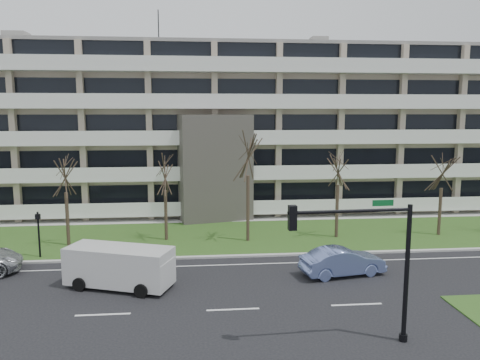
{
  "coord_description": "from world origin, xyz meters",
  "views": [
    {
      "loc": [
        -1.64,
        -20.84,
        9.23
      ],
      "look_at": [
        1.28,
        10.0,
        4.7
      ],
      "focal_mm": 35.0,
      "sensor_mm": 36.0,
      "label": 1
    }
  ],
  "objects": [
    {
      "name": "pedestrian_signal",
      "position": [
        -11.62,
        9.02,
        1.9
      ],
      "size": [
        0.29,
        0.23,
        2.99
      ],
      "rotation": [
        0.0,
        0.0,
        -0.05
      ],
      "color": "black",
      "rests_on": "ground"
    },
    {
      "name": "blue_sedan",
      "position": [
        6.6,
        4.13,
        0.79
      ],
      "size": [
        5.03,
        2.53,
        1.58
      ],
      "primitive_type": "imported",
      "rotation": [
        0.0,
        0.0,
        1.76
      ],
      "color": "#768BCD",
      "rests_on": "ground"
    },
    {
      "name": "traffic_signal",
      "position": [
        5.0,
        -3.76,
        3.8
      ],
      "size": [
        5.07,
        0.54,
        5.87
      ],
      "rotation": [
        0.0,
        0.0,
        0.05
      ],
      "color": "black",
      "rests_on": "ground"
    },
    {
      "name": "grass_verge",
      "position": [
        0.0,
        13.0,
        0.03
      ],
      "size": [
        90.0,
        10.0,
        0.06
      ],
      "primitive_type": "cube",
      "color": "#2E541C",
      "rests_on": "ground"
    },
    {
      "name": "apartment_building",
      "position": [
        -0.01,
        25.32,
        7.61
      ],
      "size": [
        60.5,
        15.1,
        18.75
      ],
      "color": "#BBAB91",
      "rests_on": "ground"
    },
    {
      "name": "tree_3",
      "position": [
        -3.85,
        12.41,
        5.1
      ],
      "size": [
        3.29,
        3.29,
        6.57
      ],
      "color": "#382B21",
      "rests_on": "ground"
    },
    {
      "name": "tree_5",
      "position": [
        8.63,
        11.97,
        5.48
      ],
      "size": [
        3.53,
        3.53,
        7.06
      ],
      "color": "#382B21",
      "rests_on": "ground"
    },
    {
      "name": "lane_edge_line",
      "position": [
        0.0,
        6.5,
        0.01
      ],
      "size": [
        90.0,
        0.12,
        0.01
      ],
      "primitive_type": "cube",
      "color": "white",
      "rests_on": "ground"
    },
    {
      "name": "tree_6",
      "position": [
        16.49,
        11.84,
        5.02
      ],
      "size": [
        3.23,
        3.23,
        6.46
      ],
      "color": "#382B21",
      "rests_on": "ground"
    },
    {
      "name": "tree_2",
      "position": [
        -10.53,
        11.62,
        5.22
      ],
      "size": [
        3.36,
        3.36,
        6.71
      ],
      "color": "#382B21",
      "rests_on": "ground"
    },
    {
      "name": "ground",
      "position": [
        0.0,
        0.0,
        0.0
      ],
      "size": [
        160.0,
        160.0,
        0.0
      ],
      "primitive_type": "plane",
      "color": "black",
      "rests_on": "ground"
    },
    {
      "name": "sidewalk",
      "position": [
        0.0,
        18.5,
        0.04
      ],
      "size": [
        90.0,
        2.0,
        0.08
      ],
      "primitive_type": "cube",
      "color": "#B2B2AD",
      "rests_on": "ground"
    },
    {
      "name": "tree_4",
      "position": [
        2.0,
        11.59,
        6.64
      ],
      "size": [
        4.27,
        4.27,
        8.54
      ],
      "color": "#382B21",
      "rests_on": "ground"
    },
    {
      "name": "curb",
      "position": [
        0.0,
        8.0,
        0.06
      ],
      "size": [
        90.0,
        0.35,
        0.12
      ],
      "primitive_type": "cube",
      "color": "#B2B2AD",
      "rests_on": "ground"
    },
    {
      "name": "white_van",
      "position": [
        -5.68,
        3.4,
        1.3
      ],
      "size": [
        5.94,
        3.84,
        2.16
      ],
      "rotation": [
        0.0,
        0.0,
        -0.35
      ],
      "color": "silver",
      "rests_on": "ground"
    }
  ]
}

